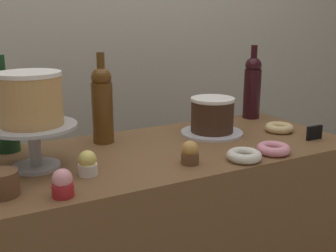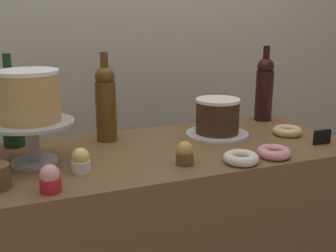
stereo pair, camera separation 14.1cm
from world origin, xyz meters
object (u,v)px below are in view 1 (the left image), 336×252
Objects in this scene: cake_stand_pedestal at (34,138)px; cupcake_lemon at (88,164)px; wine_bottle_amber at (102,103)px; cupcake_strawberry at (63,184)px; cupcake_caramel at (190,153)px; donut_glazed at (279,128)px; white_layer_cake at (31,99)px; donut_sugar at (244,155)px; cookie_stack at (2,184)px; wine_bottle_dark_red at (252,86)px; donut_pink at (273,149)px; price_sign_chalkboard at (314,133)px; chocolate_round_cake at (212,115)px; wine_bottle_green at (5,110)px.

cupcake_lemon is (0.12, -0.13, -0.06)m from cake_stand_pedestal.
wine_bottle_amber reaches higher than cupcake_strawberry.
cupcake_caramel reaches higher than donut_glazed.
cupcake_lemon is (0.10, 0.11, 0.00)m from cupcake_strawberry.
cupcake_lemon is (-0.31, 0.06, 0.00)m from cupcake_caramel.
white_layer_cake is 0.96m from donut_glazed.
wine_bottle_amber is 4.38× the size of cupcake_caramel.
donut_sugar is 1.33× the size of cookie_stack.
cookie_stack is (-0.38, -0.33, -0.11)m from wine_bottle_amber.
donut_glazed is (0.34, 0.21, 0.00)m from donut_sugar.
white_layer_cake is 1.01m from wine_bottle_dark_red.
donut_sugar is 0.72m from cookie_stack.
donut_pink is at bearing -8.67° from cupcake_caramel.
price_sign_chalkboard is at bearing 9.52° from donut_sugar.
cupcake_strawberry is at bearing -85.14° from white_layer_cake.
wine_bottle_dark_red is at bearing 49.02° from donut_sugar.
cupcake_lemon reaches higher than donut_glazed.
cake_stand_pedestal is 0.32m from wine_bottle_amber.
price_sign_chalkboard is at bearing -74.41° from donut_glazed.
white_layer_cake is at bearing 94.86° from cupcake_strawberry.
chocolate_round_cake is 2.27× the size of cupcake_strawberry.
cupcake_lemon is 0.82m from donut_glazed.
white_layer_cake is 2.47× the size of cupcake_strawberry.
price_sign_chalkboard is at bearing -20.77° from wine_bottle_green.
chocolate_round_cake is at bearing 158.74° from donut_glazed.
cupcake_caramel is (0.16, -0.34, -0.11)m from wine_bottle_amber.
cookie_stack is (-0.24, -0.04, -0.00)m from cupcake_lemon.
wine_bottle_amber reaches higher than cookie_stack.
white_layer_cake reaches higher than cookie_stack.
chocolate_round_cake is at bearing 25.08° from cupcake_strawberry.
wine_bottle_dark_red reaches higher than donut_glazed.
wine_bottle_green is at bearing 103.15° from cake_stand_pedestal.
cupcake_strawberry is at bearing -176.02° from price_sign_chalkboard.
white_layer_cake is 0.25m from cupcake_lemon.
donut_pink is at bearing 3.91° from donut_sugar.
cookie_stack is 1.20× the size of price_sign_chalkboard.
chocolate_round_cake is 0.75m from wine_bottle_green.
cupcake_caramel is 0.66× the size of donut_sugar.
donut_sugar is (0.58, 0.00, -0.02)m from cupcake_strawberry.
price_sign_chalkboard reaches higher than donut_glazed.
donut_sugar is (-0.39, -0.45, -0.13)m from wine_bottle_dark_red.
cupcake_lemon is (0.17, -0.34, -0.11)m from wine_bottle_green.
cupcake_lemon is at bearing -173.25° from donut_glazed.
wine_bottle_dark_red is 2.91× the size of donut_glazed.
cupcake_lemon is at bearing 170.55° from donut_pink.
donut_glazed is 1.33× the size of cookie_stack.
wine_bottle_dark_red is at bearing 77.81° from donut_glazed.
wine_bottle_amber is at bearing 154.55° from price_sign_chalkboard.
wine_bottle_green is 2.91× the size of donut_sugar.
donut_pink and donut_sugar have the same top height.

